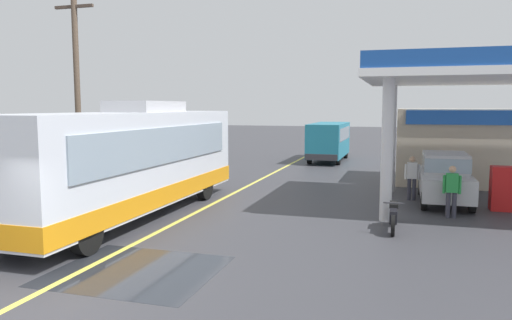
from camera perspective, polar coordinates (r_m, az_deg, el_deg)
ground at (r=27.54m, az=3.02°, el=-1.03°), size 120.00×120.00×0.00m
lane_divider_stripe at (r=22.77m, az=0.02°, el=-2.55°), size 0.16×50.00×0.01m
wet_puddle_patch at (r=10.99m, az=-13.85°, el=-12.48°), size 3.44×3.03×0.01m
coach_bus_main at (r=15.87m, az=-14.42°, el=-0.37°), size 2.60×11.04×3.69m
gas_station_roadside at (r=22.36m, az=25.24°, el=3.44°), size 9.10×11.95×5.10m
car_at_pump at (r=19.00m, az=21.28°, el=-1.67°), size 1.70×4.20×1.82m
minibus_opposing_lane at (r=31.66m, az=8.55°, el=2.54°), size 2.04×6.13×2.44m
motorcycle_parked_forecourt at (r=14.38m, az=15.84°, el=-6.24°), size 0.55×1.80×0.92m
pedestrian_near_pump at (r=19.11m, az=17.84°, el=-1.75°), size 0.55×0.22×1.66m
pedestrian_by_shop at (r=16.48m, az=21.99°, el=-3.15°), size 0.55×0.22×1.66m
utility_pole_roadside at (r=21.82m, az=-20.24°, el=7.93°), size 1.80×0.24×8.18m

